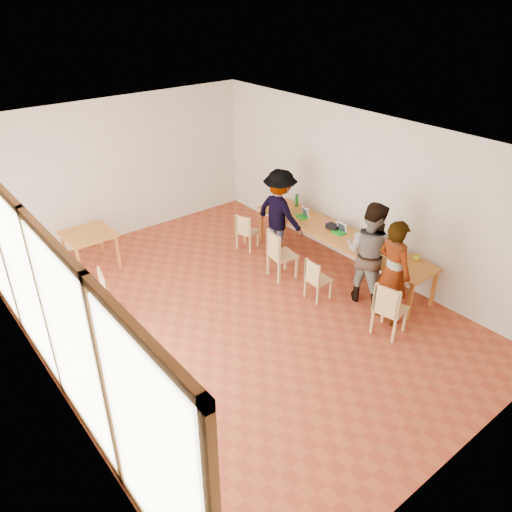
{
  "coord_description": "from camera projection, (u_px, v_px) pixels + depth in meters",
  "views": [
    {
      "loc": [
        -4.1,
        -5.69,
        5.04
      ],
      "look_at": [
        0.32,
        -0.18,
        1.1
      ],
      "focal_mm": 35.0,
      "sensor_mm": 36.0,
      "label": 1
    }
  ],
  "objects": [
    {
      "name": "ceiling",
      "position": [
        230.0,
        140.0,
        7.09
      ],
      "size": [
        6.0,
        8.0,
        0.04
      ],
      "primitive_type": "cube",
      "color": "white",
      "rests_on": "wall_back"
    },
    {
      "name": "green_bottle",
      "position": [
        297.0,
        200.0,
        10.64
      ],
      "size": [
        0.07,
        0.07,
        0.28
      ],
      "primitive_type": "cylinder",
      "color": "#197124",
      "rests_on": "communal_table"
    },
    {
      "name": "laptop_mid",
      "position": [
        340.0,
        230.0,
        9.58
      ],
      "size": [
        0.21,
        0.25,
        0.21
      ],
      "rotation": [
        0.0,
        0.0,
        0.0
      ],
      "color": "green",
      "rests_on": "communal_table"
    },
    {
      "name": "chair_mid",
      "position": [
        315.0,
        276.0,
        8.71
      ],
      "size": [
        0.38,
        0.38,
        0.42
      ],
      "rotation": [
        0.0,
        0.0,
        -0.02
      ],
      "color": "tan",
      "rests_on": "ground"
    },
    {
      "name": "chair_empty",
      "position": [
        245.0,
        228.0,
        10.36
      ],
      "size": [
        0.48,
        0.48,
        0.43
      ],
      "rotation": [
        0.0,
        0.0,
        0.36
      ],
      "color": "tan",
      "rests_on": "ground"
    },
    {
      "name": "pink_phone",
      "position": [
        326.0,
        222.0,
        10.02
      ],
      "size": [
        0.05,
        0.1,
        0.01
      ],
      "primitive_type": "cube",
      "color": "#C93974",
      "rests_on": "communal_table"
    },
    {
      "name": "laptop_far",
      "position": [
        303.0,
        214.0,
        10.21
      ],
      "size": [
        0.27,
        0.29,
        0.21
      ],
      "rotation": [
        0.0,
        0.0,
        -0.24
      ],
      "color": "green",
      "rests_on": "communal_table"
    },
    {
      "name": "communal_table",
      "position": [
        339.0,
        236.0,
        9.58
      ],
      "size": [
        0.8,
        4.0,
        0.75
      ],
      "color": "#BE712A",
      "rests_on": "ground"
    },
    {
      "name": "person_mid",
      "position": [
        370.0,
        253.0,
        8.53
      ],
      "size": [
        0.88,
        1.03,
        1.86
      ],
      "primitive_type": "imported",
      "rotation": [
        0.0,
        0.0,
        1.78
      ],
      "color": "gray",
      "rests_on": "ground"
    },
    {
      "name": "side_table",
      "position": [
        88.0,
        237.0,
        9.64
      ],
      "size": [
        0.9,
        0.9,
        0.75
      ],
      "rotation": [
        0.0,
        0.0,
        0.01
      ],
      "color": "#BE712A",
      "rests_on": "ground"
    },
    {
      "name": "yellow_mug",
      "position": [
        416.0,
        258.0,
        8.66
      ],
      "size": [
        0.15,
        0.15,
        0.09
      ],
      "primitive_type": "imported",
      "rotation": [
        0.0,
        0.0,
        -0.37
      ],
      "color": "yellow",
      "rests_on": "communal_table"
    },
    {
      "name": "person_far",
      "position": [
        280.0,
        213.0,
        10.04
      ],
      "size": [
        0.76,
        1.22,
        1.81
      ],
      "primitive_type": "imported",
      "rotation": [
        0.0,
        0.0,
        1.65
      ],
      "color": "gray",
      "rests_on": "ground"
    },
    {
      "name": "wall_right",
      "position": [
        360.0,
        191.0,
        9.48
      ],
      "size": [
        0.1,
        8.0,
        3.0
      ],
      "primitive_type": "cube",
      "color": "beige",
      "rests_on": "ground"
    },
    {
      "name": "chair_spare",
      "position": [
        98.0,
        293.0,
        8.07
      ],
      "size": [
        0.53,
        0.53,
        0.5
      ],
      "rotation": [
        0.0,
        0.0,
        2.92
      ],
      "color": "tan",
      "rests_on": "ground"
    },
    {
      "name": "black_pouch",
      "position": [
        333.0,
        227.0,
        9.73
      ],
      "size": [
        0.16,
        0.26,
        0.09
      ],
      "primitive_type": "cube",
      "color": "black",
      "rests_on": "communal_table"
    },
    {
      "name": "condiment_cup",
      "position": [
        306.0,
        212.0,
        10.37
      ],
      "size": [
        0.08,
        0.08,
        0.06
      ],
      "primitive_type": "cylinder",
      "color": "white",
      "rests_on": "communal_table"
    },
    {
      "name": "laptop_near",
      "position": [
        398.0,
        254.0,
        8.75
      ],
      "size": [
        0.25,
        0.29,
        0.22
      ],
      "rotation": [
        0.0,
        0.0,
        0.12
      ],
      "color": "green",
      "rests_on": "communal_table"
    },
    {
      "name": "person_near",
      "position": [
        393.0,
        272.0,
        8.0
      ],
      "size": [
        0.51,
        0.71,
        1.82
      ],
      "primitive_type": "imported",
      "rotation": [
        0.0,
        0.0,
        1.45
      ],
      "color": "gray",
      "rests_on": "ground"
    },
    {
      "name": "wall_back",
      "position": [
        121.0,
        169.0,
        10.56
      ],
      "size": [
        6.0,
        0.1,
        3.0
      ],
      "primitive_type": "cube",
      "color": "beige",
      "rests_on": "ground"
    },
    {
      "name": "ground",
      "position": [
        235.0,
        313.0,
        8.57
      ],
      "size": [
        8.0,
        8.0,
        0.0
      ],
      "primitive_type": "plane",
      "color": "#A54A28",
      "rests_on": "ground"
    },
    {
      "name": "clear_glass",
      "position": [
        307.0,
        210.0,
        10.42
      ],
      "size": [
        0.07,
        0.07,
        0.09
      ],
      "primitive_type": "cylinder",
      "color": "silver",
      "rests_on": "communal_table"
    },
    {
      "name": "window_wall",
      "position": [
        42.0,
        303.0,
        6.22
      ],
      "size": [
        0.1,
        8.0,
        3.0
      ],
      "primitive_type": "cube",
      "color": "white",
      "rests_on": "ground"
    },
    {
      "name": "chair_far",
      "position": [
        278.0,
        250.0,
        9.3
      ],
      "size": [
        0.52,
        0.52,
        0.52
      ],
      "rotation": [
        0.0,
        0.0,
        -0.16
      ],
      "color": "tan",
      "rests_on": "ground"
    },
    {
      "name": "wall_front",
      "position": [
        464.0,
        373.0,
        5.11
      ],
      "size": [
        6.0,
        0.1,
        3.0
      ],
      "primitive_type": "cube",
      "color": "beige",
      "rests_on": "ground"
    },
    {
      "name": "chair_near",
      "position": [
        388.0,
        305.0,
        7.78
      ],
      "size": [
        0.52,
        0.52,
        0.51
      ],
      "rotation": [
        0.0,
        0.0,
        0.2
      ],
      "color": "tan",
      "rests_on": "ground"
    }
  ]
}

